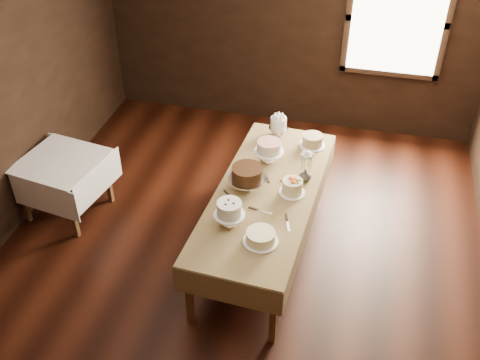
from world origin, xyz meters
The scene contains 19 objects.
floor centered at (0.00, 0.00, 0.00)m, with size 5.00×6.00×0.01m, color black.
wall_back centered at (0.00, 3.00, 1.40)m, with size 5.00×0.02×2.80m, color black.
window centered at (1.30, 2.94, 1.60)m, with size 1.10×0.05×1.30m, color #FFEABF.
display_table centered at (0.23, 0.33, 0.70)m, with size 1.11×2.50×0.76m.
side_table centered at (-2.05, 0.40, 0.62)m, with size 0.96×0.96×0.70m.
cake_meringue centered at (0.15, 1.39, 0.86)m, with size 0.23×0.23×0.23m.
cake_speckled centered at (0.56, 1.25, 0.82)m, with size 0.31×0.31×0.13m.
cake_lattice centered at (0.15, 0.86, 0.86)m, with size 0.32×0.32×0.24m.
cake_chocolate centered at (0.04, 0.33, 0.88)m, with size 0.37×0.37×0.27m.
cake_flowers centered at (0.48, 0.36, 0.83)m, with size 0.27×0.27×0.15m.
cake_swirl centered at (0.01, -0.23, 0.87)m, with size 0.30×0.30×0.26m.
cake_cream centered at (0.33, -0.39, 0.81)m, with size 0.32×0.32×0.11m.
cake_server_a centered at (0.29, 0.01, 0.76)m, with size 0.24×0.03×0.01m, color silver.
cake_server_b centered at (0.53, -0.13, 0.76)m, with size 0.24×0.03×0.01m, color silver.
cake_server_c centered at (0.17, 0.62, 0.76)m, with size 0.24×0.03×0.01m, color silver.
cake_server_d centered at (0.49, 0.60, 0.76)m, with size 0.24×0.03×0.01m, color silver.
cake_server_e centered at (-0.05, 0.12, 0.76)m, with size 0.24×0.03×0.01m, color silver.
flower_vase centered at (0.58, 0.60, 0.82)m, with size 0.12×0.12×0.13m, color #2D2823.
flower_bouquet centered at (0.58, 0.60, 1.01)m, with size 0.14×0.14×0.20m, color white, non-canonical shape.
Camera 1 is at (1.03, -3.98, 4.18)m, focal length 42.15 mm.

